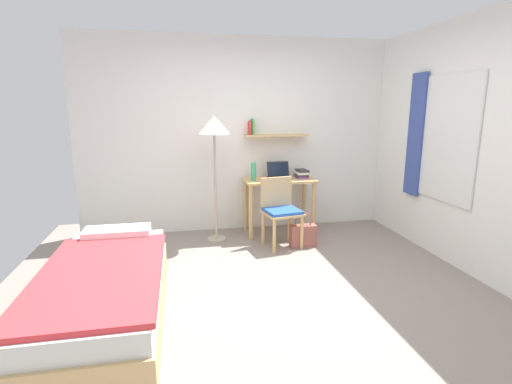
{
  "coord_description": "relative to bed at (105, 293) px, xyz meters",
  "views": [
    {
      "loc": [
        -0.87,
        -3.2,
        1.69
      ],
      "look_at": [
        -0.13,
        0.51,
        0.85
      ],
      "focal_mm": 26.98,
      "sensor_mm": 36.0,
      "label": 1
    }
  ],
  "objects": [
    {
      "name": "wall_back",
      "position": [
        1.5,
        2.23,
        1.06
      ],
      "size": [
        4.4,
        0.27,
        2.6
      ],
      "color": "white",
      "rests_on": "ground_plane"
    },
    {
      "name": "standing_lamp",
      "position": [
        1.05,
        1.76,
        1.15
      ],
      "size": [
        0.39,
        0.39,
        1.59
      ],
      "color": "#B2A893",
      "rests_on": "ground_plane"
    },
    {
      "name": "laptop",
      "position": [
        1.94,
        1.99,
        0.56
      ],
      "size": [
        0.31,
        0.23,
        0.21
      ],
      "color": "black",
      "rests_on": "desk"
    },
    {
      "name": "ground_plane",
      "position": [
        1.5,
        0.2,
        -0.24
      ],
      "size": [
        5.28,
        5.28,
        0.0
      ],
      "primitive_type": "plane",
      "color": "gray"
    },
    {
      "name": "wall_right",
      "position": [
        3.52,
        0.25,
        1.06
      ],
      "size": [
        0.1,
        4.4,
        2.6
      ],
      "color": "white",
      "rests_on": "ground_plane"
    },
    {
      "name": "handbag",
      "position": [
        2.08,
        1.31,
        -0.09
      ],
      "size": [
        0.32,
        0.13,
        0.43
      ],
      "color": "#99564C",
      "rests_on": "ground_plane"
    },
    {
      "name": "book_stack",
      "position": [
        2.24,
        1.94,
        0.56
      ],
      "size": [
        0.2,
        0.26,
        0.11
      ],
      "color": "purple",
      "rests_on": "desk"
    },
    {
      "name": "desk",
      "position": [
        1.92,
        1.9,
        0.35
      ],
      "size": [
        0.94,
        0.51,
        0.75
      ],
      "color": "tan",
      "rests_on": "ground_plane"
    },
    {
      "name": "water_bottle",
      "position": [
        1.56,
        1.86,
        0.63
      ],
      "size": [
        0.07,
        0.07,
        0.23
      ],
      "primitive_type": "cylinder",
      "color": "#42A87F",
      "rests_on": "desk"
    },
    {
      "name": "bed",
      "position": [
        0.0,
        0.0,
        0.0
      ],
      "size": [
        0.9,
        1.97,
        0.54
      ],
      "color": "tan",
      "rests_on": "ground_plane"
    },
    {
      "name": "desk_chair",
      "position": [
        1.81,
        1.42,
        0.23
      ],
      "size": [
        0.5,
        0.49,
        0.84
      ],
      "color": "tan",
      "rests_on": "ground_plane"
    }
  ]
}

